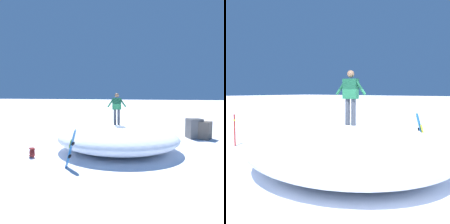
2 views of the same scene
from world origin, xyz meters
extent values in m
plane|color=white|center=(0.00, 0.00, 0.00)|extent=(240.00, 240.00, 0.00)
ellipsoid|color=white|center=(-0.40, -0.13, 0.70)|extent=(7.54, 7.02, 1.40)
cylinder|color=#333842|center=(-0.30, 0.00, 1.80)|extent=(0.14, 0.14, 0.82)
cylinder|color=#333842|center=(-0.50, -0.03, 1.80)|extent=(0.14, 0.14, 0.82)
cube|color=#195638|center=(-0.40, -0.01, 2.52)|extent=(0.48, 0.29, 0.61)
sphere|color=#936B4C|center=(-0.40, -0.01, 2.96)|extent=(0.22, 0.22, 0.22)
cylinder|color=#195638|center=(-0.09, 0.03, 2.57)|extent=(0.40, 0.14, 0.50)
cylinder|color=#195638|center=(-0.71, -0.06, 2.57)|extent=(0.40, 0.14, 0.50)
cube|color=#2672BF|center=(0.64, 3.23, 0.74)|extent=(0.44, 0.31, 1.48)
cylinder|color=#2672BF|center=(0.44, 3.20, 1.48)|extent=(0.11, 0.27, 0.26)
cube|color=yellow|center=(0.63, 3.22, 1.00)|extent=(0.13, 0.23, 0.36)
cube|color=black|center=(0.52, 3.21, 1.00)|extent=(0.12, 0.20, 0.12)
cube|color=black|center=(0.67, 3.23, 0.47)|extent=(0.12, 0.20, 0.12)
cylinder|color=#A51E19|center=(-6.54, -0.21, 0.71)|extent=(0.06, 0.06, 1.42)
cylinder|color=yellow|center=(-6.54, -0.21, 1.17)|extent=(0.10, 0.10, 0.06)
camera|label=1|loc=(-3.63, 11.27, 2.99)|focal=35.78mm
camera|label=2|loc=(4.39, -6.77, 2.46)|focal=43.57mm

